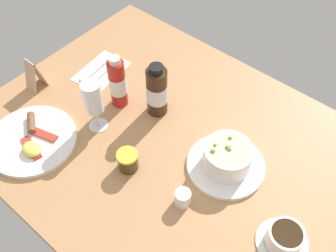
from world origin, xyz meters
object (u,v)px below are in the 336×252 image
(creamer_jug, at_px, (183,198))
(menu_card, at_px, (34,74))
(sauce_bottle_red, at_px, (118,83))
(cutlery_setting, at_px, (100,71))
(jam_jar, at_px, (128,161))
(coffee_cup, at_px, (284,239))
(wine_glass, at_px, (93,100))
(sauce_bottle_brown, at_px, (157,91))
(breakfast_plate, at_px, (32,140))
(porridge_bowl, at_px, (227,159))

(creamer_jug, bearing_deg, menu_card, -2.32)
(sauce_bottle_red, xyz_separation_m, menu_card, (0.25, 0.12, -0.03))
(creamer_jug, bearing_deg, cutlery_setting, -21.38)
(jam_jar, height_order, sauce_bottle_red, sauce_bottle_red)
(coffee_cup, distance_m, sauce_bottle_red, 0.62)
(cutlery_setting, xyz_separation_m, wine_glass, (-0.16, 0.16, 0.11))
(sauce_bottle_brown, bearing_deg, creamer_jug, 142.47)
(creamer_jug, relative_size, sauce_bottle_brown, 0.29)
(menu_card, bearing_deg, sauce_bottle_brown, -154.66)
(breakfast_plate, bearing_deg, menu_card, -41.51)
(coffee_cup, bearing_deg, breakfast_plate, 15.51)
(jam_jar, bearing_deg, sauce_bottle_brown, -69.91)
(coffee_cup, xyz_separation_m, menu_card, (0.87, 0.04, 0.02))
(cutlery_setting, xyz_separation_m, sauce_bottle_red, (-0.15, 0.05, 0.08))
(cutlery_setting, distance_m, menu_card, 0.21)
(wine_glass, bearing_deg, breakfast_plate, 58.98)
(porridge_bowl, relative_size, wine_glass, 1.25)
(porridge_bowl, distance_m, menu_card, 0.66)
(wine_glass, height_order, breakfast_plate, wine_glass)
(wine_glass, xyz_separation_m, sauce_bottle_brown, (-0.09, -0.16, -0.03))
(cutlery_setting, height_order, jam_jar, jam_jar)
(jam_jar, relative_size, sauce_bottle_red, 0.33)
(creamer_jug, xyz_separation_m, sauce_bottle_brown, (0.26, -0.20, 0.06))
(coffee_cup, height_order, sauce_bottle_red, sauce_bottle_red)
(coffee_cup, relative_size, menu_card, 1.19)
(coffee_cup, distance_m, creamer_jug, 0.26)
(creamer_jug, bearing_deg, coffee_cup, -164.70)
(jam_jar, distance_m, menu_card, 0.44)
(sauce_bottle_red, bearing_deg, porridge_bowl, -177.96)
(sauce_bottle_red, bearing_deg, creamer_jug, 158.15)
(sauce_bottle_red, bearing_deg, wine_glass, 98.67)
(jam_jar, bearing_deg, sauce_bottle_red, -40.11)
(sauce_bottle_red, height_order, menu_card, sauce_bottle_red)
(cutlery_setting, height_order, sauce_bottle_red, sauce_bottle_red)
(porridge_bowl, relative_size, sauce_bottle_brown, 1.19)
(breakfast_plate, bearing_deg, cutlery_setting, -78.74)
(coffee_cup, bearing_deg, jam_jar, 10.26)
(wine_glass, bearing_deg, menu_card, 2.83)
(jam_jar, xyz_separation_m, sauce_bottle_red, (0.19, -0.16, 0.05))
(cutlery_setting, relative_size, menu_card, 1.78)
(porridge_bowl, distance_m, wine_glass, 0.40)
(porridge_bowl, distance_m, coffee_cup, 0.25)
(jam_jar, bearing_deg, porridge_bowl, -139.74)
(sauce_bottle_brown, distance_m, sauce_bottle_red, 0.12)
(creamer_jug, height_order, sauce_bottle_red, sauce_bottle_red)
(jam_jar, distance_m, sauce_bottle_brown, 0.23)
(creamer_jug, relative_size, sauce_bottle_red, 0.29)
(porridge_bowl, relative_size, breakfast_plate, 0.84)
(creamer_jug, height_order, menu_card, menu_card)
(sauce_bottle_brown, relative_size, sauce_bottle_red, 1.00)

